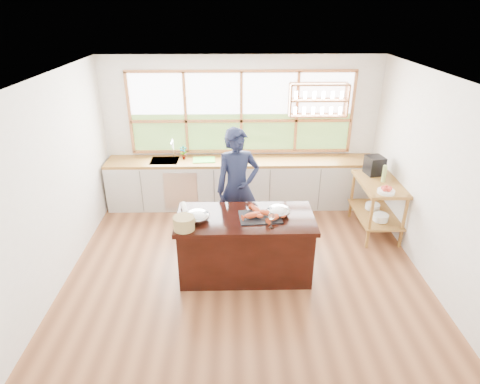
{
  "coord_description": "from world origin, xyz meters",
  "views": [
    {
      "loc": [
        -0.17,
        -4.89,
        3.5
      ],
      "look_at": [
        -0.06,
        0.15,
        1.1
      ],
      "focal_mm": 30.0,
      "sensor_mm": 36.0,
      "label": 1
    }
  ],
  "objects_px": {
    "island": "(245,245)",
    "wicker_basket": "(184,223)",
    "cook": "(238,188)",
    "espresso_machine": "(374,165)"
  },
  "relations": [
    {
      "from": "island",
      "to": "wicker_basket",
      "type": "bearing_deg",
      "value": -158.98
    },
    {
      "from": "island",
      "to": "wicker_basket",
      "type": "xyz_separation_m",
      "value": [
        -0.78,
        -0.3,
        0.53
      ]
    },
    {
      "from": "island",
      "to": "wicker_basket",
      "type": "distance_m",
      "value": 0.99
    },
    {
      "from": "cook",
      "to": "espresso_machine",
      "type": "xyz_separation_m",
      "value": [
        2.28,
        0.6,
        0.11
      ]
    },
    {
      "from": "island",
      "to": "espresso_machine",
      "type": "relative_size",
      "value": 6.11
    },
    {
      "from": "island",
      "to": "cook",
      "type": "distance_m",
      "value": 0.98
    },
    {
      "from": "espresso_machine",
      "to": "wicker_basket",
      "type": "distance_m",
      "value": 3.45
    },
    {
      "from": "island",
      "to": "cook",
      "type": "relative_size",
      "value": 0.99
    },
    {
      "from": "espresso_machine",
      "to": "cook",
      "type": "bearing_deg",
      "value": -176.02
    },
    {
      "from": "cook",
      "to": "espresso_machine",
      "type": "distance_m",
      "value": 2.36
    }
  ]
}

